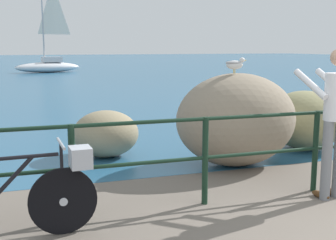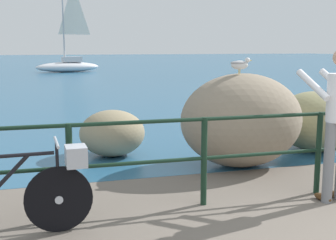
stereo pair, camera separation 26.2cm
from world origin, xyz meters
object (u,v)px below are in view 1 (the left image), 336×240
(bicycle, at_px, (22,192))
(seagull, at_px, (235,64))
(person_at_railing, at_px, (334,116))
(sailboat, at_px, (48,62))
(breakwater_boulder_right, at_px, (305,120))
(breakwater_boulder_main, at_px, (236,120))
(breakwater_boulder_left, at_px, (106,134))

(bicycle, bearing_deg, seagull, 26.81)
(person_at_railing, xyz_separation_m, sailboat, (-1.63, 27.37, -0.28))
(person_at_railing, xyz_separation_m, breakwater_boulder_right, (1.28, 2.32, -0.48))
(bicycle, relative_size, breakwater_boulder_main, 0.90)
(bicycle, bearing_deg, breakwater_boulder_left, 63.17)
(bicycle, distance_m, breakwater_boulder_main, 3.59)
(seagull, bearing_deg, sailboat, 95.20)
(breakwater_boulder_left, bearing_deg, bicycle, -114.39)
(breakwater_boulder_left, relative_size, sailboat, 0.18)
(person_at_railing, distance_m, breakwater_boulder_left, 3.64)
(bicycle, distance_m, sailboat, 27.50)
(bicycle, xyz_separation_m, breakwater_boulder_right, (4.79, 2.38, 0.05))
(bicycle, relative_size, breakwater_boulder_right, 1.19)
(breakwater_boulder_main, height_order, breakwater_boulder_right, breakwater_boulder_main)
(breakwater_boulder_right, distance_m, sailboat, 25.22)
(sailboat, bearing_deg, seagull, 81.02)
(bicycle, xyz_separation_m, person_at_railing, (3.50, 0.06, 0.53))
(person_at_railing, bearing_deg, seagull, 6.55)
(person_at_railing, distance_m, seagull, 1.79)
(breakwater_boulder_right, distance_m, seagull, 2.16)
(breakwater_boulder_right, bearing_deg, seagull, -158.60)
(person_at_railing, bearing_deg, breakwater_boulder_main, 3.16)
(person_at_railing, bearing_deg, breakwater_boulder_left, 27.67)
(bicycle, xyz_separation_m, sailboat, (1.87, 27.44, 0.24))
(sailboat, bearing_deg, bicycle, 74.55)
(breakwater_boulder_main, height_order, seagull, seagull)
(breakwater_boulder_left, bearing_deg, seagull, -35.58)
(bicycle, height_order, breakwater_boulder_left, bicycle)
(bicycle, height_order, seagull, seagull)
(breakwater_boulder_left, xyz_separation_m, breakwater_boulder_right, (3.47, -0.53, 0.13))
(breakwater_boulder_left, relative_size, breakwater_boulder_right, 0.75)
(sailboat, bearing_deg, breakwater_boulder_right, 85.09)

